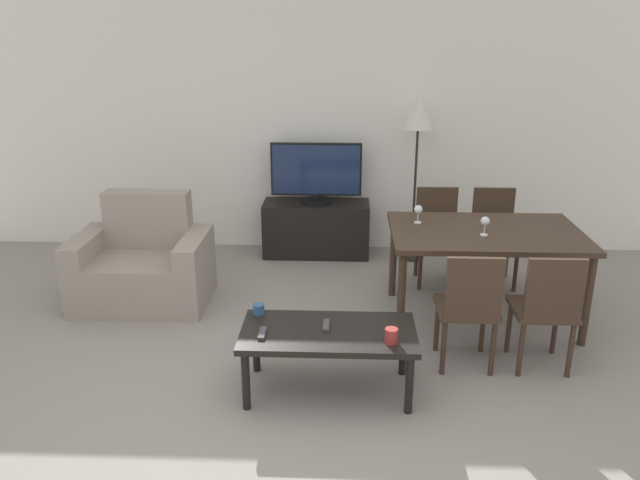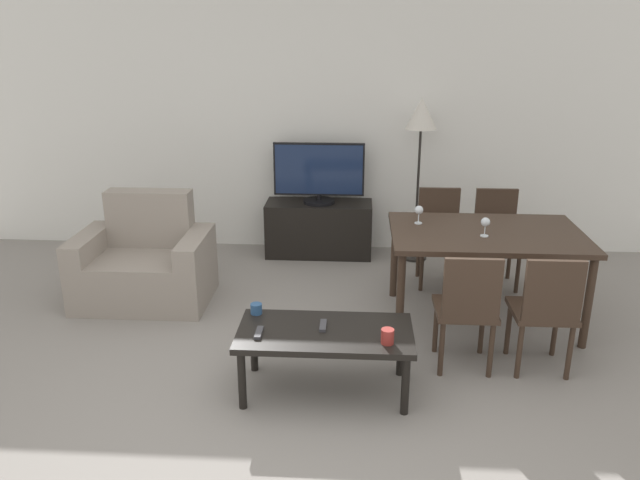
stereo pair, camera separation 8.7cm
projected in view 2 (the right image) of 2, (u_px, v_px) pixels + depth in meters
ground_plane at (270, 448)px, 3.47m from camera, size 18.00×18.00×0.00m
wall_back at (313, 118)px, 6.24m from camera, size 7.27×0.06×2.70m
armchair at (145, 265)px, 5.27m from camera, size 1.08×0.74×0.90m
tv_stand at (319, 229)px, 6.32m from camera, size 1.06×0.42×0.55m
tv at (319, 173)px, 6.13m from camera, size 0.89×0.31×0.60m
coffee_table at (325, 337)px, 3.90m from camera, size 1.10×0.56×0.43m
dining_table at (486, 241)px, 4.78m from camera, size 1.45×0.96×0.74m
dining_chair_near at (467, 306)px, 4.11m from camera, size 0.40×0.40×0.85m
dining_chair_far at (496, 232)px, 5.57m from camera, size 0.40×0.40×0.85m
dining_chair_near_right at (546, 308)px, 4.08m from camera, size 0.40×0.40×0.85m
dining_chair_far_left at (439, 231)px, 5.59m from camera, size 0.40×0.40×0.85m
floor_lamp at (421, 123)px, 5.85m from camera, size 0.30×0.30×1.60m
remote_primary at (323, 326)px, 3.92m from camera, size 0.04×0.15×0.02m
remote_secondary at (259, 333)px, 3.83m from camera, size 0.04×0.15×0.02m
cup_white_near at (387, 336)px, 3.71m from camera, size 0.08×0.08×0.09m
cup_colored_far at (256, 309)px, 4.09m from camera, size 0.08×0.08×0.07m
wine_glass_left at (485, 223)px, 4.61m from camera, size 0.07×0.07×0.15m
wine_glass_center at (419, 211)px, 4.91m from camera, size 0.07×0.07×0.15m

